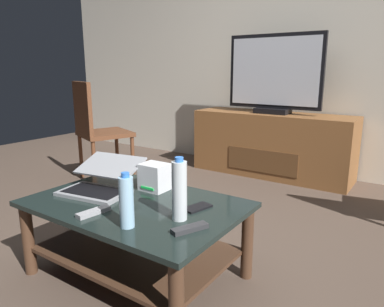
% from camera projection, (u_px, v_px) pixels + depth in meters
% --- Properties ---
extents(ground_plane, '(7.68, 7.68, 0.00)m').
position_uv_depth(ground_plane, '(167.00, 256.00, 2.05)').
color(ground_plane, '#4C3D33').
extents(back_wall, '(6.40, 0.12, 2.80)m').
position_uv_depth(back_wall, '(303.00, 33.00, 3.51)').
color(back_wall, beige).
rests_on(back_wall, ground).
extents(coffee_table, '(1.05, 0.70, 0.40)m').
position_uv_depth(coffee_table, '(136.00, 225.00, 1.80)').
color(coffee_table, black).
rests_on(coffee_table, ground).
extents(media_cabinet, '(1.57, 0.47, 0.63)m').
position_uv_depth(media_cabinet, '(272.00, 144.00, 3.57)').
color(media_cabinet, brown).
rests_on(media_cabinet, ground).
extents(television, '(0.93, 0.20, 0.75)m').
position_uv_depth(television, '(274.00, 76.00, 3.40)').
color(television, black).
rests_on(television, media_cabinet).
extents(side_chair, '(0.57, 0.57, 0.94)m').
position_uv_depth(side_chair, '(96.00, 127.00, 3.34)').
color(side_chair, '#59331E').
rests_on(side_chair, ground).
extents(laptop, '(0.41, 0.41, 0.16)m').
position_uv_depth(laptop, '(101.00, 181.00, 1.91)').
color(laptop, gray).
rests_on(laptop, coffee_table).
extents(router_box, '(0.14, 0.12, 0.15)m').
position_uv_depth(router_box, '(154.00, 177.00, 1.93)').
color(router_box, silver).
rests_on(router_box, coffee_table).
extents(water_bottle_near, '(0.06, 0.06, 0.24)m').
position_uv_depth(water_bottle_near, '(126.00, 202.00, 1.46)').
color(water_bottle_near, '#99C6E5').
rests_on(water_bottle_near, coffee_table).
extents(water_bottle_far, '(0.07, 0.07, 0.28)m').
position_uv_depth(water_bottle_far, '(179.00, 190.00, 1.53)').
color(water_bottle_far, silver).
rests_on(water_bottle_far, coffee_table).
extents(cell_phone, '(0.10, 0.15, 0.01)m').
position_uv_depth(cell_phone, '(197.00, 208.00, 1.68)').
color(cell_phone, black).
rests_on(cell_phone, coffee_table).
extents(tv_remote, '(0.11, 0.16, 0.02)m').
position_uv_depth(tv_remote, '(190.00, 228.00, 1.45)').
color(tv_remote, '#2D2D30').
rests_on(tv_remote, coffee_table).
extents(soundbar_remote, '(0.07, 0.16, 0.02)m').
position_uv_depth(soundbar_remote, '(94.00, 212.00, 1.61)').
color(soundbar_remote, '#99999E').
rests_on(soundbar_remote, coffee_table).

